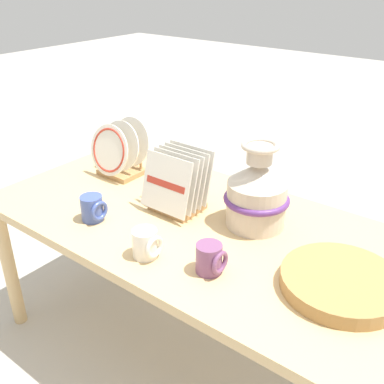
{
  "coord_description": "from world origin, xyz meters",
  "views": [
    {
      "loc": [
        0.86,
        -1.11,
        1.46
      ],
      "look_at": [
        0.0,
        0.0,
        0.75
      ],
      "focal_mm": 42.0,
      "sensor_mm": 36.0,
      "label": 1
    }
  ],
  "objects_px": {
    "dish_rack_square_plates": "(177,186)",
    "wicker_charger_stack": "(341,282)",
    "mug_plum_glaze": "(210,259)",
    "ceramic_vase": "(257,192)",
    "mug_cream_glaze": "(146,244)",
    "mug_cobalt_glaze": "(93,208)",
    "dish_rack_round_plates": "(119,154)"
  },
  "relations": [
    {
      "from": "dish_rack_square_plates",
      "to": "mug_plum_glaze",
      "type": "xyz_separation_m",
      "value": [
        0.32,
        -0.24,
        -0.05
      ]
    },
    {
      "from": "wicker_charger_stack",
      "to": "ceramic_vase",
      "type": "bearing_deg",
      "value": 156.89
    },
    {
      "from": "mug_plum_glaze",
      "to": "dish_rack_round_plates",
      "type": "bearing_deg",
      "value": 155.66
    },
    {
      "from": "dish_rack_square_plates",
      "to": "wicker_charger_stack",
      "type": "xyz_separation_m",
      "value": [
        0.66,
        -0.08,
        -0.07
      ]
    },
    {
      "from": "ceramic_vase",
      "to": "wicker_charger_stack",
      "type": "bearing_deg",
      "value": -23.11
    },
    {
      "from": "wicker_charger_stack",
      "to": "mug_cream_glaze",
      "type": "relative_size",
      "value": 3.67
    },
    {
      "from": "mug_cream_glaze",
      "to": "ceramic_vase",
      "type": "bearing_deg",
      "value": 65.91
    },
    {
      "from": "wicker_charger_stack",
      "to": "mug_cobalt_glaze",
      "type": "xyz_separation_m",
      "value": [
        -0.85,
        -0.17,
        0.02
      ]
    },
    {
      "from": "ceramic_vase",
      "to": "dish_rack_round_plates",
      "type": "height_order",
      "value": "ceramic_vase"
    },
    {
      "from": "ceramic_vase",
      "to": "mug_cobalt_glaze",
      "type": "height_order",
      "value": "ceramic_vase"
    },
    {
      "from": "mug_cobalt_glaze",
      "to": "mug_cream_glaze",
      "type": "bearing_deg",
      "value": -9.42
    },
    {
      "from": "mug_plum_glaze",
      "to": "ceramic_vase",
      "type": "bearing_deg",
      "value": 96.25
    },
    {
      "from": "dish_rack_square_plates",
      "to": "mug_cream_glaze",
      "type": "bearing_deg",
      "value": -68.41
    },
    {
      "from": "dish_rack_round_plates",
      "to": "mug_cream_glaze",
      "type": "distance_m",
      "value": 0.64
    },
    {
      "from": "dish_rack_square_plates",
      "to": "wicker_charger_stack",
      "type": "distance_m",
      "value": 0.67
    },
    {
      "from": "ceramic_vase",
      "to": "mug_plum_glaze",
      "type": "distance_m",
      "value": 0.33
    },
    {
      "from": "dish_rack_square_plates",
      "to": "mug_cobalt_glaze",
      "type": "relative_size",
      "value": 2.44
    },
    {
      "from": "ceramic_vase",
      "to": "dish_rack_round_plates",
      "type": "distance_m",
      "value": 0.68
    },
    {
      "from": "wicker_charger_stack",
      "to": "mug_cream_glaze",
      "type": "bearing_deg",
      "value": -158.06
    },
    {
      "from": "ceramic_vase",
      "to": "dish_rack_square_plates",
      "type": "height_order",
      "value": "ceramic_vase"
    },
    {
      "from": "mug_cobalt_glaze",
      "to": "mug_cream_glaze",
      "type": "distance_m",
      "value": 0.31
    },
    {
      "from": "ceramic_vase",
      "to": "dish_rack_square_plates",
      "type": "bearing_deg",
      "value": -164.41
    },
    {
      "from": "dish_rack_round_plates",
      "to": "mug_plum_glaze",
      "type": "relative_size",
      "value": 2.53
    },
    {
      "from": "mug_cobalt_glaze",
      "to": "mug_plum_glaze",
      "type": "relative_size",
      "value": 1.0
    },
    {
      "from": "dish_rack_round_plates",
      "to": "mug_cream_glaze",
      "type": "relative_size",
      "value": 2.53
    },
    {
      "from": "wicker_charger_stack",
      "to": "mug_cream_glaze",
      "type": "xyz_separation_m",
      "value": [
        -0.55,
        -0.22,
        0.02
      ]
    },
    {
      "from": "dish_rack_round_plates",
      "to": "mug_cobalt_glaze",
      "type": "xyz_separation_m",
      "value": [
        0.21,
        -0.33,
        -0.05
      ]
    },
    {
      "from": "dish_rack_square_plates",
      "to": "mug_cobalt_glaze",
      "type": "height_order",
      "value": "dish_rack_square_plates"
    },
    {
      "from": "dish_rack_square_plates",
      "to": "mug_cream_glaze",
      "type": "height_order",
      "value": "dish_rack_square_plates"
    },
    {
      "from": "wicker_charger_stack",
      "to": "mug_cobalt_glaze",
      "type": "bearing_deg",
      "value": -168.78
    },
    {
      "from": "dish_rack_round_plates",
      "to": "mug_cream_glaze",
      "type": "height_order",
      "value": "dish_rack_round_plates"
    },
    {
      "from": "mug_cobalt_glaze",
      "to": "mug_cream_glaze",
      "type": "relative_size",
      "value": 1.0
    }
  ]
}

